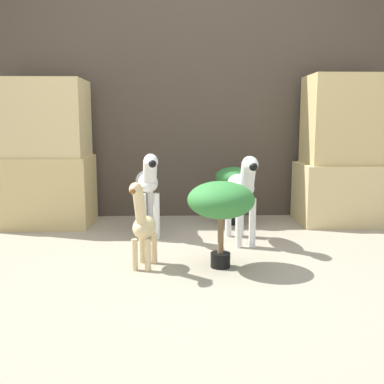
{
  "coord_description": "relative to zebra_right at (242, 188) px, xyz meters",
  "views": [
    {
      "loc": [
        -0.14,
        -2.38,
        0.85
      ],
      "look_at": [
        -0.05,
        0.88,
        0.34
      ],
      "focal_mm": 42.0,
      "sensor_mm": 36.0,
      "label": 1
    }
  ],
  "objects": [
    {
      "name": "ground_plane",
      "position": [
        -0.3,
        -0.72,
        -0.4
      ],
      "size": [
        14.0,
        14.0,
        0.0
      ],
      "primitive_type": "plane",
      "color": "#9E937F"
    },
    {
      "name": "wall_back",
      "position": [
        -0.3,
        1.0,
        0.7
      ],
      "size": [
        6.4,
        0.08,
        2.2
      ],
      "color": "#473D33",
      "rests_on": "ground_plane"
    },
    {
      "name": "rock_pillar_left",
      "position": [
        -1.56,
        0.64,
        0.18
      ],
      "size": [
        0.78,
        0.53,
        1.19
      ],
      "color": "#D1B775",
      "rests_on": "ground_plane"
    },
    {
      "name": "rock_pillar_right",
      "position": [
        0.96,
        0.64,
        0.18
      ],
      "size": [
        0.78,
        0.53,
        1.23
      ],
      "color": "#DBC184",
      "rests_on": "ground_plane"
    },
    {
      "name": "zebra_right",
      "position": [
        0.0,
        0.0,
        0.0
      ],
      "size": [
        0.21,
        0.56,
        0.63
      ],
      "color": "white",
      "rests_on": "ground_plane"
    },
    {
      "name": "zebra_left",
      "position": [
        -0.68,
        0.23,
        0.0
      ],
      "size": [
        0.25,
        0.56,
        0.63
      ],
      "color": "white",
      "rests_on": "ground_plane"
    },
    {
      "name": "giraffe_figurine",
      "position": [
        -0.65,
        -0.54,
        -0.13
      ],
      "size": [
        0.17,
        0.35,
        0.53
      ],
      "color": "beige",
      "rests_on": "ground_plane"
    },
    {
      "name": "potted_palm_front",
      "position": [
        -0.2,
        -0.53,
        -0.0
      ],
      "size": [
        0.39,
        0.39,
        0.51
      ],
      "color": "black",
      "rests_on": "ground_plane"
    },
    {
      "name": "potted_palm_back",
      "position": [
        0.01,
        0.61,
        -0.03
      ],
      "size": [
        0.31,
        0.31,
        0.48
      ],
      "color": "black",
      "rests_on": "ground_plane"
    }
  ]
}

